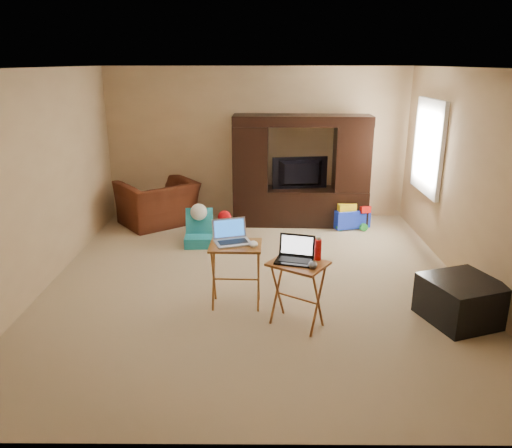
{
  "coord_description": "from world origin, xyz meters",
  "views": [
    {
      "loc": [
        0.04,
        -5.6,
        2.56
      ],
      "look_at": [
        0.0,
        -0.2,
        0.8
      ],
      "focal_mm": 35.0,
      "sensor_mm": 36.0,
      "label": 1
    }
  ],
  "objects_px": {
    "entertainment_center": "(301,171)",
    "tray_table_left": "(236,275)",
    "child_rocker": "(198,228)",
    "mouse_left": "(253,244)",
    "tray_table_right": "(297,294)",
    "plush_toy": "(225,224)",
    "push_toy": "(351,215)",
    "ottoman": "(462,300)",
    "laptop_left": "(233,233)",
    "mouse_right": "(313,265)",
    "water_bottle": "(318,250)",
    "recliner": "(158,203)",
    "laptop_right": "(294,250)",
    "television": "(301,174)"
  },
  "relations": [
    {
      "from": "mouse_right",
      "to": "push_toy",
      "type": "bearing_deg",
      "value": 73.6
    },
    {
      "from": "laptop_right",
      "to": "ottoman",
      "type": "bearing_deg",
      "value": 18.28
    },
    {
      "from": "tray_table_right",
      "to": "mouse_right",
      "type": "bearing_deg",
      "value": -9.28
    },
    {
      "from": "entertainment_center",
      "to": "push_toy",
      "type": "distance_m",
      "value": 1.07
    },
    {
      "from": "tray_table_right",
      "to": "laptop_right",
      "type": "xyz_separation_m",
      "value": [
        -0.04,
        0.02,
        0.46
      ]
    },
    {
      "from": "plush_toy",
      "to": "push_toy",
      "type": "height_order",
      "value": "push_toy"
    },
    {
      "from": "tray_table_right",
      "to": "laptop_left",
      "type": "distance_m",
      "value": 0.94
    },
    {
      "from": "push_toy",
      "to": "mouse_left",
      "type": "relative_size",
      "value": 4.0
    },
    {
      "from": "mouse_right",
      "to": "water_bottle",
      "type": "bearing_deg",
      "value": 70.71
    },
    {
      "from": "entertainment_center",
      "to": "child_rocker",
      "type": "xyz_separation_m",
      "value": [
        -1.55,
        -1.06,
        -0.62
      ]
    },
    {
      "from": "television",
      "to": "mouse_left",
      "type": "height_order",
      "value": "television"
    },
    {
      "from": "water_bottle",
      "to": "push_toy",
      "type": "bearing_deg",
      "value": 73.79
    },
    {
      "from": "child_rocker",
      "to": "tray_table_right",
      "type": "xyz_separation_m",
      "value": [
        1.27,
        -2.31,
        0.08
      ]
    },
    {
      "from": "television",
      "to": "tray_table_left",
      "type": "distance_m",
      "value": 3.07
    },
    {
      "from": "ottoman",
      "to": "tray_table_right",
      "type": "xyz_separation_m",
      "value": [
        -1.7,
        -0.11,
        0.12
      ]
    },
    {
      "from": "ottoman",
      "to": "tray_table_left",
      "type": "xyz_separation_m",
      "value": [
        -2.34,
        0.31,
        0.14
      ]
    },
    {
      "from": "child_rocker",
      "to": "laptop_left",
      "type": "height_order",
      "value": "laptop_left"
    },
    {
      "from": "entertainment_center",
      "to": "plush_toy",
      "type": "bearing_deg",
      "value": -147.21
    },
    {
      "from": "tray_table_left",
      "to": "television",
      "type": "bearing_deg",
      "value": 74.26
    },
    {
      "from": "tray_table_right",
      "to": "water_bottle",
      "type": "height_order",
      "value": "water_bottle"
    },
    {
      "from": "television",
      "to": "child_rocker",
      "type": "xyz_separation_m",
      "value": [
        -1.55,
        -1.01,
        -0.59
      ]
    },
    {
      "from": "laptop_right",
      "to": "water_bottle",
      "type": "distance_m",
      "value": 0.25
    },
    {
      "from": "plush_toy",
      "to": "water_bottle",
      "type": "relative_size",
      "value": 2.05
    },
    {
      "from": "entertainment_center",
      "to": "mouse_right",
      "type": "height_order",
      "value": "entertainment_center"
    },
    {
      "from": "push_toy",
      "to": "mouse_left",
      "type": "xyz_separation_m",
      "value": [
        -1.53,
        -2.78,
        0.53
      ]
    },
    {
      "from": "push_toy",
      "to": "mouse_left",
      "type": "height_order",
      "value": "mouse_left"
    },
    {
      "from": "plush_toy",
      "to": "ottoman",
      "type": "bearing_deg",
      "value": -44.11
    },
    {
      "from": "television",
      "to": "mouse_right",
      "type": "xyz_separation_m",
      "value": [
        -0.16,
        -3.44,
        -0.14
      ]
    },
    {
      "from": "tray_table_left",
      "to": "mouse_left",
      "type": "bearing_deg",
      "value": -18.34
    },
    {
      "from": "television",
      "to": "laptop_right",
      "type": "xyz_separation_m",
      "value": [
        -0.33,
        -3.3,
        -0.05
      ]
    },
    {
      "from": "plush_toy",
      "to": "push_toy",
      "type": "xyz_separation_m",
      "value": [
        2.0,
        0.49,
        0.0
      ]
    },
    {
      "from": "mouse_right",
      "to": "water_bottle",
      "type": "xyz_separation_m",
      "value": [
        0.07,
        0.2,
        0.08
      ]
    },
    {
      "from": "push_toy",
      "to": "laptop_right",
      "type": "bearing_deg",
      "value": -126.39
    },
    {
      "from": "recliner",
      "to": "ottoman",
      "type": "relative_size",
      "value": 1.61
    },
    {
      "from": "child_rocker",
      "to": "mouse_left",
      "type": "bearing_deg",
      "value": -70.21
    },
    {
      "from": "plush_toy",
      "to": "mouse_right",
      "type": "xyz_separation_m",
      "value": [
        1.04,
        -2.77,
        0.5
      ]
    },
    {
      "from": "mouse_left",
      "to": "tray_table_right",
      "type": "bearing_deg",
      "value": -38.67
    },
    {
      "from": "child_rocker",
      "to": "plush_toy",
      "type": "distance_m",
      "value": 0.5
    },
    {
      "from": "entertainment_center",
      "to": "mouse_left",
      "type": "relative_size",
      "value": 14.93
    },
    {
      "from": "tray_table_left",
      "to": "mouse_left",
      "type": "xyz_separation_m",
      "value": [
        0.19,
        -0.07,
        0.39
      ]
    },
    {
      "from": "entertainment_center",
      "to": "water_bottle",
      "type": "height_order",
      "value": "entertainment_center"
    },
    {
      "from": "recliner",
      "to": "plush_toy",
      "type": "xyz_separation_m",
      "value": [
        1.13,
        -0.65,
        -0.15
      ]
    },
    {
      "from": "plush_toy",
      "to": "laptop_left",
      "type": "bearing_deg",
      "value": -83.59
    },
    {
      "from": "push_toy",
      "to": "laptop_left",
      "type": "xyz_separation_m",
      "value": [
        -1.75,
        -2.68,
        0.62
      ]
    },
    {
      "from": "tray_table_right",
      "to": "water_bottle",
      "type": "xyz_separation_m",
      "value": [
        0.2,
        0.08,
        0.45
      ]
    },
    {
      "from": "recliner",
      "to": "tray_table_right",
      "type": "relative_size",
      "value": 1.63
    },
    {
      "from": "entertainment_center",
      "to": "mouse_left",
      "type": "distance_m",
      "value": 3.1
    },
    {
      "from": "child_rocker",
      "to": "tray_table_right",
      "type": "relative_size",
      "value": 0.77
    },
    {
      "from": "entertainment_center",
      "to": "tray_table_left",
      "type": "distance_m",
      "value": 3.12
    },
    {
      "from": "mouse_right",
      "to": "mouse_left",
      "type": "bearing_deg",
      "value": 140.37
    }
  ]
}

